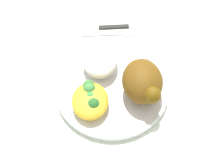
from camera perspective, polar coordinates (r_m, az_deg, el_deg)
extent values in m
plane|color=silver|center=(0.64, 0.00, -1.38)|extent=(2.00, 2.00, 0.00)
cylinder|color=silver|center=(0.63, 0.00, -1.07)|extent=(0.25, 0.25, 0.01)
torus|color=silver|center=(0.63, 0.00, -0.75)|extent=(0.25, 0.25, 0.01)
ellipsoid|color=brown|center=(0.59, 6.10, 0.58)|extent=(0.10, 0.08, 0.07)
sphere|color=#5F420B|center=(0.56, 8.12, -2.19)|extent=(0.03, 0.03, 0.03)
ellipsoid|color=white|center=(0.64, -2.45, 4.73)|extent=(0.10, 0.08, 0.04)
ellipsoid|color=gold|center=(0.59, -4.40, -3.36)|extent=(0.09, 0.08, 0.03)
sphere|color=#3D7E34|center=(0.60, -4.74, -0.27)|extent=(0.02, 0.02, 0.02)
sphere|color=#469143|center=(0.60, -4.59, -0.94)|extent=(0.03, 0.03, 0.03)
sphere|color=#3E923F|center=(0.59, -4.39, -2.50)|extent=(0.02, 0.02, 0.02)
sphere|color=#2A682A|center=(0.58, -3.72, -4.07)|extent=(0.03, 0.03, 0.03)
cube|color=#B2B2B7|center=(0.75, -1.96, 9.96)|extent=(0.01, 0.11, 0.01)
cube|color=#B2B2B7|center=(0.75, 3.46, 10.16)|extent=(0.02, 0.03, 0.00)
cube|color=black|center=(0.77, 0.34, 11.51)|extent=(0.01, 0.08, 0.01)
cube|color=#B2B2B7|center=(0.78, 7.47, 11.58)|extent=(0.02, 0.11, 0.00)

